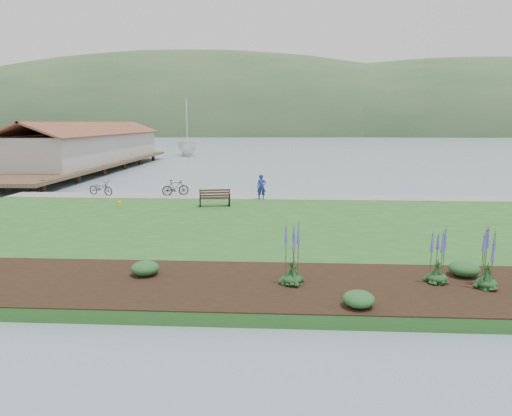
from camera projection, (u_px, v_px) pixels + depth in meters
The scene contains 18 objects.
ground at pixel (252, 226), 23.80m from camera, with size 600.00×600.00×0.00m, color slate.
lawn at pixel (250, 231), 21.81m from camera, with size 34.00×20.00×0.40m, color #22581F.
shoreline_path at pixel (259, 197), 30.50m from camera, with size 34.00×2.20×0.03m, color gray.
garden_bed at pixel (330, 285), 13.95m from camera, with size 24.00×4.40×0.04m, color black.
far_hillside at pixel (326, 135), 189.48m from camera, with size 580.00×80.00×38.00m, color #324F2C, non-canonical shape.
pier_pavilion at pixel (91, 146), 51.41m from camera, with size 8.00×36.00×5.40m.
park_bench at pixel (215, 197), 26.98m from camera, with size 1.89×1.06×1.11m.
person at pixel (261, 185), 29.34m from camera, with size 0.69×0.48×1.90m, color navy.
bicycle_a at pixel (101, 188), 31.10m from camera, with size 1.91×0.67×1.00m, color black.
bicycle_b at pixel (175, 188), 31.01m from camera, with size 1.80×0.52×1.09m, color black.
sailboat at pixel (188, 156), 72.60m from camera, with size 10.78×10.97×28.41m, color silver.
pannier at pixel (119, 204), 27.22m from camera, with size 0.16×0.25×0.27m, color yellow.
echium_0 at pixel (292, 257), 13.86m from camera, with size 0.62×0.62×2.15m.
echium_1 at pixel (438, 259), 14.01m from camera, with size 0.62×0.62×1.90m.
echium_2 at pixel (488, 262), 13.54m from camera, with size 0.62×0.62×1.91m.
shrub_0 at pixel (145, 268), 14.82m from camera, with size 0.91×0.91×0.45m, color #1E4C21.
shrub_1 at pixel (359, 299), 12.27m from camera, with size 0.86×0.86×0.43m, color #1E4C21.
shrub_2 at pixel (464, 269), 14.72m from camera, with size 0.96×0.96×0.48m, color #1E4C21.
Camera 1 is at (1.48, -23.17, 5.35)m, focal length 32.00 mm.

